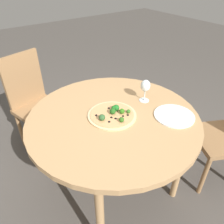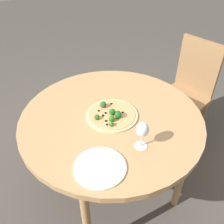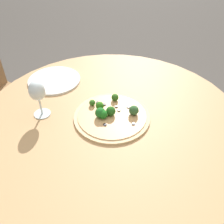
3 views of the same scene
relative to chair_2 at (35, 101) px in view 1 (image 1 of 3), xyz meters
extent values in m
plane|color=#4C4742|center=(-0.26, 0.92, -0.50)|extent=(12.00, 12.00, 0.00)
cylinder|color=tan|center=(-0.26, 0.92, 0.24)|extent=(1.15, 1.15, 0.04)
cylinder|color=tan|center=(-0.61, 0.56, -0.14)|extent=(0.05, 0.05, 0.72)
cylinder|color=tan|center=(0.10, 0.56, -0.14)|extent=(0.05, 0.05, 0.72)
cylinder|color=tan|center=(-0.61, 1.27, -0.14)|extent=(0.05, 0.05, 0.72)
cylinder|color=tan|center=(0.10, 1.27, -0.14)|extent=(0.05, 0.05, 0.72)
cube|color=#997047|center=(-1.04, 1.31, -0.07)|extent=(0.54, 0.54, 0.04)
cylinder|color=#997047|center=(-0.96, 1.08, -0.30)|extent=(0.04, 0.04, 0.41)
cylinder|color=#997047|center=(-0.81, 1.39, -0.30)|extent=(0.04, 0.04, 0.41)
cylinder|color=#997047|center=(-1.27, 1.24, -0.30)|extent=(0.04, 0.04, 0.41)
cube|color=#997047|center=(-0.02, 0.07, -0.07)|extent=(0.49, 0.49, 0.04)
cube|color=#997047|center=(0.03, -0.11, 0.20)|extent=(0.37, 0.13, 0.50)
cylinder|color=#997047|center=(0.10, 0.28, -0.30)|extent=(0.04, 0.04, 0.41)
cylinder|color=#997047|center=(-0.23, 0.19, -0.30)|extent=(0.04, 0.04, 0.41)
cylinder|color=#997047|center=(0.19, -0.05, -0.30)|extent=(0.04, 0.04, 0.41)
cylinder|color=#997047|center=(-0.14, -0.14, -0.30)|extent=(0.04, 0.04, 0.41)
cylinder|color=#DBBC89|center=(-0.25, 0.91, 0.26)|extent=(0.33, 0.33, 0.01)
cylinder|color=tan|center=(-0.25, 0.91, 0.27)|extent=(0.29, 0.29, 0.00)
sphere|color=#1C6A1C|center=(-0.29, 0.89, 0.29)|extent=(0.04, 0.04, 0.04)
sphere|color=#2E5E1C|center=(-0.25, 1.01, 0.29)|extent=(0.03, 0.03, 0.03)
sphere|color=#2F582C|center=(-0.16, 0.93, 0.29)|extent=(0.04, 0.04, 0.04)
sphere|color=#326720|center=(-0.35, 0.97, 0.28)|extent=(0.03, 0.03, 0.03)
sphere|color=#1C6420|center=(-0.30, 0.89, 0.29)|extent=(0.04, 0.04, 0.04)
sphere|color=#22581A|center=(-0.25, 0.91, 0.29)|extent=(0.04, 0.04, 0.04)
sphere|color=#2E6A18|center=(-0.31, 0.94, 0.29)|extent=(0.04, 0.04, 0.04)
cylinder|color=black|center=(-0.16, 0.86, 0.27)|extent=(0.01, 0.01, 0.00)
cylinder|color=black|center=(-0.27, 0.84, 0.27)|extent=(0.01, 0.01, 0.00)
cylinder|color=black|center=(-0.19, 0.97, 0.27)|extent=(0.01, 0.01, 0.00)
cylinder|color=black|center=(-0.23, 0.94, 0.27)|extent=(0.01, 0.01, 0.00)
cylinder|color=black|center=(-0.29, 0.97, 0.27)|extent=(0.01, 0.01, 0.00)
cylinder|color=black|center=(-0.24, 0.97, 0.27)|extent=(0.01, 0.01, 0.00)
cylinder|color=black|center=(-0.33, 0.98, 0.27)|extent=(0.01, 0.01, 0.00)
cylinder|color=silver|center=(-0.56, 0.90, 0.26)|extent=(0.07, 0.07, 0.00)
cylinder|color=silver|center=(-0.56, 0.90, 0.30)|extent=(0.01, 0.01, 0.08)
ellipsoid|color=silver|center=(-0.56, 0.90, 0.38)|extent=(0.07, 0.07, 0.09)
cylinder|color=silver|center=(-0.58, 1.16, 0.26)|extent=(0.27, 0.27, 0.01)
camera|label=1|loc=(0.44, 1.86, 1.12)|focal=35.00mm
camera|label=2|loc=(-1.31, 1.49, 1.27)|focal=40.00mm
camera|label=3|loc=(-0.16, 0.11, 0.96)|focal=40.00mm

